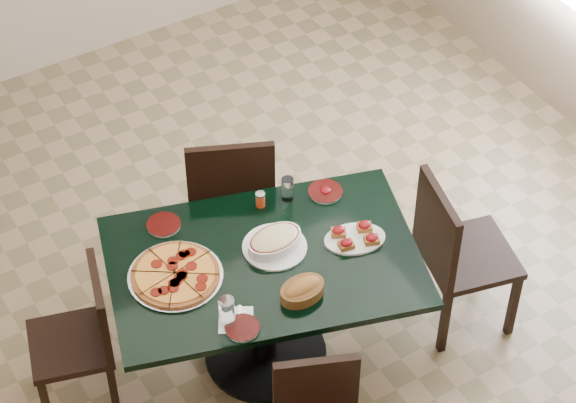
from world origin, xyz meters
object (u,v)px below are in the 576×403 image
main_table (264,284)px  bread_basket (302,290)px  chair_far (230,192)px  chair_left (84,333)px  bruschetta_platter (355,237)px  pepperoni_pizza (175,275)px  lasagna_casserole (275,241)px  chair_right (454,249)px

main_table → bread_basket: bread_basket is taller
chair_far → bread_basket: (-0.14, -0.97, 0.23)m
chair_far → chair_left: size_ratio=1.17×
bruschetta_platter → pepperoni_pizza: bearing=-177.6°
main_table → bruschetta_platter: (0.45, -0.12, 0.21)m
lasagna_casserole → bread_basket: bearing=-102.1°
chair_left → bruschetta_platter: 1.42m
main_table → chair_left: bearing=-179.5°
bread_basket → chair_right: bearing=-4.2°
main_table → pepperoni_pizza: (-0.42, 0.12, 0.20)m
lasagna_casserole → bread_basket: size_ratio=1.33×
main_table → pepperoni_pizza: size_ratio=3.76×
lasagna_casserole → pepperoni_pizza: bearing=166.7°
lasagna_casserole → bruschetta_platter: 0.40m
bread_basket → chair_far: bearing=77.0°
main_table → chair_far: 0.70m
chair_right → pepperoni_pizza: bearing=87.4°
main_table → lasagna_casserole: 0.25m
chair_far → lasagna_casserole: 0.69m
bread_basket → bruschetta_platter: 0.45m
chair_far → pepperoni_pizza: (-0.60, -0.56, 0.21)m
main_table → pepperoni_pizza: 0.48m
chair_left → pepperoni_pizza: size_ratio=1.84×
main_table → chair_left: chair_left is taller
chair_left → chair_right: bearing=89.8°
chair_right → main_table: bearing=87.2°
main_table → lasagna_casserole: lasagna_casserole is taller
chair_far → main_table: bearing=99.2°
chair_far → bread_basket: 1.01m
chair_right → pepperoni_pizza: (-1.39, 0.41, 0.22)m
chair_far → bruschetta_platter: (0.27, -0.80, 0.21)m
chair_right → bruschetta_platter: 0.59m
main_table → chair_far: (0.18, 0.68, -0.01)m
main_table → bread_basket: size_ratio=7.18×
chair_left → bread_basket: 1.12m
main_table → bruschetta_platter: 0.51m
lasagna_casserole → bread_basket: 0.34m
chair_right → bruschetta_platter: bearing=85.9°
pepperoni_pizza → lasagna_casserole: lasagna_casserole is taller
chair_far → chair_left: bearing=45.8°
chair_far → chair_right: bearing=153.7°
chair_far → bruschetta_platter: 0.87m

